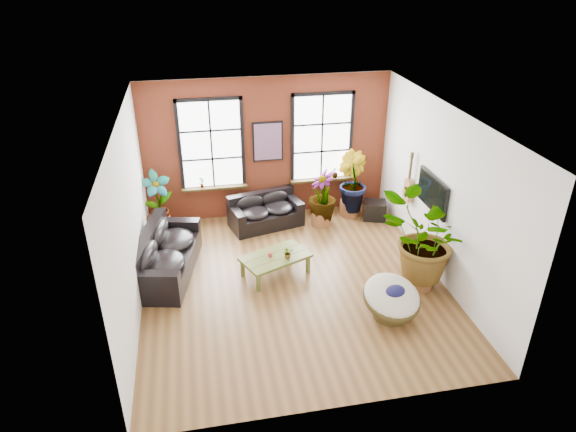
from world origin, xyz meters
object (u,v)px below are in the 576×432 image
sofa_back (265,212)px  papasan_chair (392,298)px  sofa_left (164,256)px  coffee_table (275,258)px

sofa_back → papasan_chair: size_ratio=1.42×
sofa_back → sofa_left: 2.93m
sofa_left → coffee_table: sofa_left is taller
sofa_left → papasan_chair: 4.69m
sofa_back → coffee_table: (-0.11, -2.20, 0.03)m
sofa_left → papasan_chair: size_ratio=1.90×
sofa_left → coffee_table: (2.26, -0.48, -0.03)m
sofa_back → sofa_left: bearing=-158.5°
coffee_table → papasan_chair: (1.85, -1.78, 0.02)m
sofa_back → papasan_chair: 4.34m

